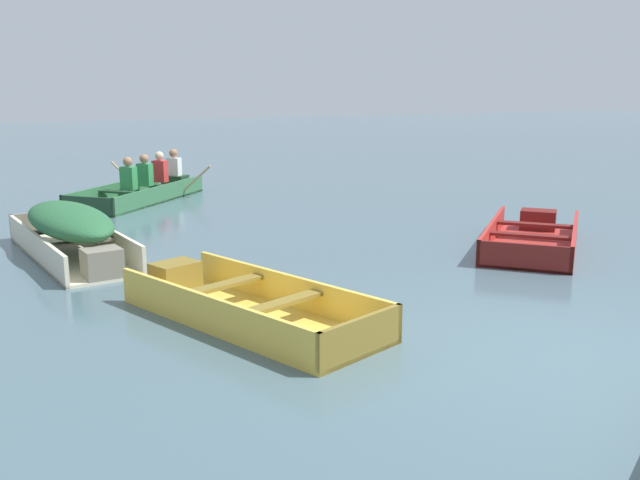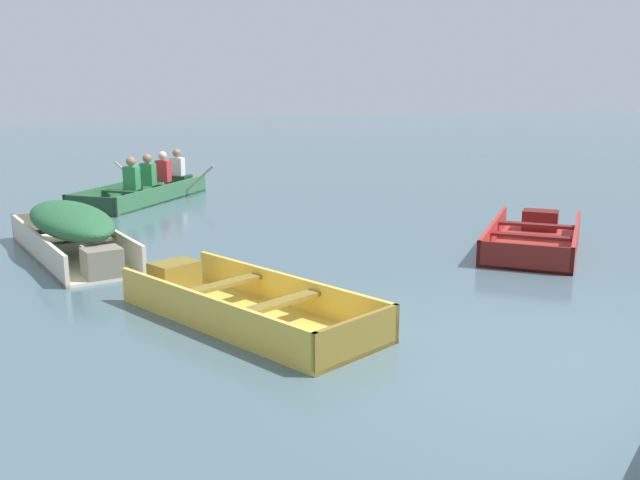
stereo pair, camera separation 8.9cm
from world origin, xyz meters
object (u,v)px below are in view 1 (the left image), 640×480
object	(u,v)px
rowboat_green_with_crew	(145,188)
skiff_cream_mid_moored	(71,228)
skiff_yellow_far_moored	(242,305)
skiff_red_near_moored	(533,238)

from	to	relation	value
rowboat_green_with_crew	skiff_cream_mid_moored	bearing A→B (deg)	-111.13
skiff_yellow_far_moored	rowboat_green_with_crew	world-z (taller)	rowboat_green_with_crew
skiff_red_near_moored	skiff_cream_mid_moored	distance (m)	6.42
skiff_red_near_moored	skiff_cream_mid_moored	size ratio (longest dim) A/B	0.86
skiff_red_near_moored	skiff_yellow_far_moored	world-z (taller)	skiff_yellow_far_moored
skiff_red_near_moored	skiff_cream_mid_moored	world-z (taller)	skiff_cream_mid_moored
skiff_red_near_moored	skiff_yellow_far_moored	size ratio (longest dim) A/B	0.90
skiff_red_near_moored	rowboat_green_with_crew	world-z (taller)	rowboat_green_with_crew
skiff_yellow_far_moored	rowboat_green_with_crew	size ratio (longest dim) A/B	0.98
skiff_cream_mid_moored	skiff_yellow_far_moored	world-z (taller)	skiff_cream_mid_moored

